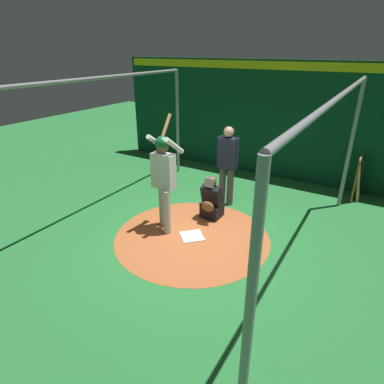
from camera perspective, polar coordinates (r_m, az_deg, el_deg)
name	(u,v)px	position (r m, az deg, el deg)	size (l,w,h in m)	color
ground_plane	(192,237)	(6.35, 0.00, -7.84)	(25.20, 25.20, 0.00)	#287A38
dirt_circle	(192,236)	(6.35, 0.00, -7.82)	(2.99, 2.99, 0.01)	#B76033
home_plate	(192,236)	(6.35, 0.00, -7.75)	(0.42, 0.42, 0.01)	white
batter	(164,174)	(6.15, -5.02, 3.21)	(0.68, 0.49, 2.23)	#B3B3B7
catcher	(211,202)	(6.87, 3.45, -1.70)	(0.58, 0.40, 0.96)	black
umpire	(227,162)	(7.29, 6.24, 5.32)	(0.23, 0.49, 1.82)	#4C4C51
back_wall	(268,120)	(9.29, 13.27, 12.30)	(0.22, 9.20, 3.09)	#0C3D26
cage_frame	(192,134)	(5.55, 0.00, 10.25)	(5.93, 4.53, 2.85)	gray
bat_rack	(359,176)	(8.91, 27.27, 2.53)	(1.18, 0.21, 1.05)	olive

